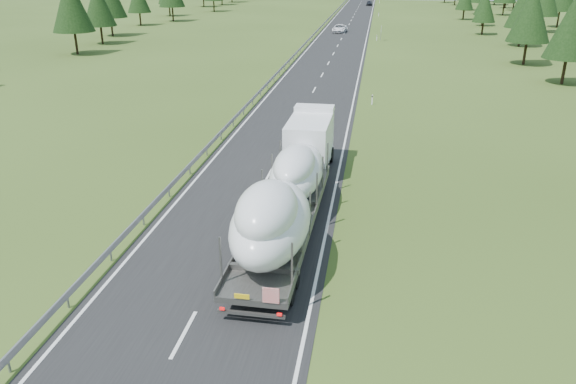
# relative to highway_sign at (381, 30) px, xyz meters

# --- Properties ---
(ground) EXTENTS (400.00, 400.00, 0.00)m
(ground) POSITION_rel_highway_sign_xyz_m (-7.20, -80.00, -1.81)
(ground) COLOR #344A18
(ground) RESTS_ON ground
(road_surface) EXTENTS (10.00, 400.00, 0.02)m
(road_surface) POSITION_rel_highway_sign_xyz_m (-7.20, 20.00, -1.80)
(road_surface) COLOR black
(road_surface) RESTS_ON ground
(guardrail) EXTENTS (0.10, 400.00, 0.76)m
(guardrail) POSITION_rel_highway_sign_xyz_m (-12.50, 19.94, -1.21)
(guardrail) COLOR slate
(guardrail) RESTS_ON ground
(marker_posts) EXTENTS (0.13, 350.08, 1.00)m
(marker_posts) POSITION_rel_highway_sign_xyz_m (-0.70, 75.00, -1.27)
(marker_posts) COLOR silver
(marker_posts) RESTS_ON ground
(highway_sign) EXTENTS (0.08, 0.90, 2.60)m
(highway_sign) POSITION_rel_highway_sign_xyz_m (0.00, 0.00, 0.00)
(highway_sign) COLOR slate
(highway_sign) RESTS_ON ground
(boat_truck) EXTENTS (3.56, 21.17, 4.66)m
(boat_truck) POSITION_rel_highway_sign_xyz_m (-4.64, -78.66, 0.61)
(boat_truck) COLOR white
(boat_truck) RESTS_ON ground
(distant_van) EXTENTS (2.83, 5.68, 1.55)m
(distant_van) POSITION_rel_highway_sign_xyz_m (-8.29, 11.78, -1.04)
(distant_van) COLOR white
(distant_van) RESTS_ON ground
(distant_car_dark) EXTENTS (1.81, 4.50, 1.53)m
(distant_car_dark) POSITION_rel_highway_sign_xyz_m (-3.95, 88.76, -1.04)
(distant_car_dark) COLOR black
(distant_car_dark) RESTS_ON ground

